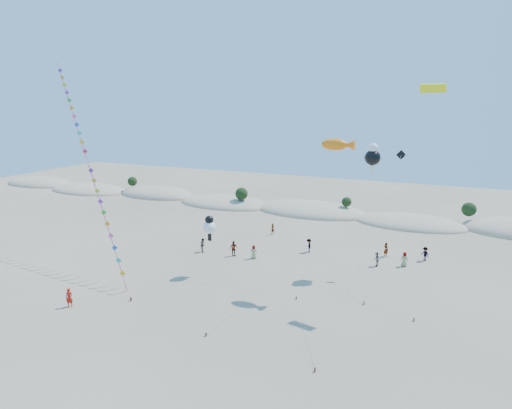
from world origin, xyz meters
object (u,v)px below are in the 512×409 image
object	(u,v)px
kite_train	(86,153)
flyer_foreground	(69,298)
parafoil_kite	(431,94)
fish_kite	(338,145)

from	to	relation	value
kite_train	flyer_foreground	size ratio (longest dim) A/B	13.56
kite_train	flyer_foreground	world-z (taller)	kite_train
parafoil_kite	flyer_foreground	bearing A→B (deg)	-152.33
kite_train	parafoil_kite	distance (m)	36.94
fish_kite	kite_train	bearing A→B (deg)	-174.86
flyer_foreground	fish_kite	bearing A→B (deg)	8.99
parafoil_kite	flyer_foreground	size ratio (longest dim) A/B	11.18
fish_kite	parafoil_kite	size ratio (longest dim) A/B	0.75
kite_train	fish_kite	bearing A→B (deg)	5.14
kite_train	fish_kite	xyz separation A→B (m)	(28.57, 2.57, 1.81)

